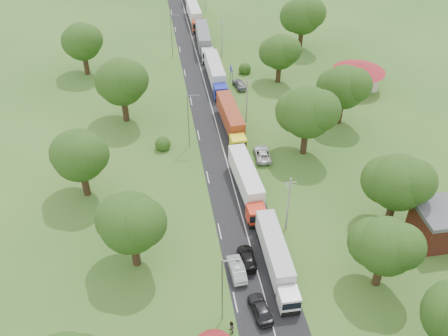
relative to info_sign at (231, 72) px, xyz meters
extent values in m
plane|color=#2B561C|center=(-5.20, -35.00, -3.00)|extent=(260.00, 260.00, 0.00)
cube|color=black|center=(-5.20, -15.00, -3.00)|extent=(8.00, 200.00, 0.04)
cylinder|color=slate|center=(0.00, -1.20, -1.00)|extent=(0.12, 0.12, 4.00)
cylinder|color=slate|center=(0.00, 1.20, -1.00)|extent=(0.12, 0.12, 4.00)
cube|color=navy|center=(0.00, 0.00, 0.60)|extent=(0.06, 3.00, 1.00)
cube|color=silver|center=(0.00, 0.00, 0.60)|extent=(0.07, 3.10, 0.06)
cylinder|color=gray|center=(0.30, -42.00, 1.50)|extent=(0.24, 0.24, 9.00)
cube|color=gray|center=(0.30, -42.00, 5.30)|extent=(1.60, 0.10, 0.10)
cube|color=gray|center=(0.30, -42.00, 4.80)|extent=(1.20, 0.10, 0.10)
cylinder|color=gray|center=(0.30, -14.00, 1.50)|extent=(0.24, 0.24, 9.00)
cube|color=gray|center=(0.30, -14.00, 5.30)|extent=(1.60, 0.10, 0.10)
cube|color=gray|center=(0.30, -14.00, 4.80)|extent=(1.20, 0.10, 0.10)
cylinder|color=gray|center=(0.30, 14.00, 1.50)|extent=(0.24, 0.24, 9.00)
cube|color=gray|center=(0.30, 14.00, 5.30)|extent=(1.60, 0.10, 0.10)
cube|color=gray|center=(0.30, 14.00, 4.80)|extent=(1.20, 0.10, 0.10)
cylinder|color=slate|center=(-10.70, -55.00, 2.00)|extent=(0.16, 0.16, 10.00)
cube|color=slate|center=(-9.80, -55.00, 6.70)|extent=(1.80, 0.10, 0.10)
cube|color=slate|center=(-9.00, -55.00, 6.55)|extent=(0.50, 0.22, 0.15)
cylinder|color=slate|center=(-10.70, -20.00, 2.00)|extent=(0.16, 0.16, 10.00)
cube|color=slate|center=(-9.80, -20.00, 6.70)|extent=(1.80, 0.10, 0.10)
cube|color=slate|center=(-9.00, -20.00, 6.55)|extent=(0.50, 0.22, 0.15)
cylinder|color=slate|center=(-10.70, 15.00, 2.00)|extent=(0.16, 0.16, 10.00)
cube|color=slate|center=(-9.80, 15.00, 6.70)|extent=(1.80, 0.10, 0.10)
cube|color=slate|center=(-9.00, 15.00, 6.55)|extent=(0.50, 0.22, 0.15)
cylinder|color=#382616|center=(8.80, -53.00, -1.08)|extent=(1.04, 1.04, 3.85)
sphere|color=#213F11|center=(8.80, -53.00, 3.60)|extent=(7.00, 7.00, 7.00)
sphere|color=#213F11|center=(10.05, -54.00, 4.35)|extent=(5.50, 5.50, 5.50)
sphere|color=#213F11|center=(7.80, -51.75, 3.10)|extent=(6.00, 6.00, 6.00)
cylinder|color=#382616|center=(14.80, -43.00, -0.90)|extent=(1.08, 1.08, 4.20)
sphere|color=#213F11|center=(14.80, -43.00, 4.22)|extent=(7.70, 7.70, 7.70)
sphere|color=#213F11|center=(16.18, -44.10, 5.05)|extent=(6.05, 6.05, 6.05)
sphere|color=#213F11|center=(13.70, -41.63, 3.67)|extent=(6.60, 6.60, 6.60)
cylinder|color=#382616|center=(7.80, -25.00, -0.73)|extent=(1.12, 1.12, 4.55)
sphere|color=#213F11|center=(7.80, -25.00, 4.85)|extent=(8.40, 8.40, 8.40)
sphere|color=#213F11|center=(9.30, -26.20, 5.75)|extent=(6.60, 6.60, 6.60)
sphere|color=#213F11|center=(6.60, -23.50, 4.25)|extent=(7.20, 7.20, 7.20)
cylinder|color=#382616|center=(16.80, -17.00, -0.90)|extent=(1.08, 1.08, 4.20)
sphere|color=#213F11|center=(16.80, -17.00, 4.22)|extent=(7.70, 7.70, 7.70)
sphere|color=#213F11|center=(18.18, -18.10, 5.05)|extent=(6.05, 6.05, 6.05)
sphere|color=#213F11|center=(15.70, -15.63, 3.67)|extent=(6.60, 6.60, 6.60)
cylinder|color=#382616|center=(9.80, 0.00, -1.08)|extent=(1.04, 1.04, 3.85)
sphere|color=#213F11|center=(9.80, 0.00, 3.60)|extent=(7.00, 7.00, 7.00)
sphere|color=#213F11|center=(11.05, -1.00, 4.35)|extent=(5.50, 5.50, 5.50)
sphere|color=#213F11|center=(8.80, 1.25, 3.10)|extent=(6.00, 6.00, 6.00)
cylinder|color=#382616|center=(18.80, 15.00, -0.73)|extent=(1.12, 1.12, 4.55)
sphere|color=#213F11|center=(18.80, 15.00, 4.85)|extent=(8.40, 8.40, 8.40)
sphere|color=#213F11|center=(20.30, 13.80, 5.75)|extent=(6.60, 6.60, 6.60)
sphere|color=#213F11|center=(17.60, 16.50, 4.25)|extent=(7.20, 7.20, 7.20)
cylinder|color=#382616|center=(-20.20, -45.00, -0.90)|extent=(1.08, 1.08, 4.20)
sphere|color=#213F11|center=(-20.20, -45.00, 4.22)|extent=(7.70, 7.70, 7.70)
sphere|color=#213F11|center=(-18.82, -46.10, 5.05)|extent=(6.05, 6.05, 6.05)
sphere|color=#213F11|center=(-21.30, -43.63, 3.67)|extent=(6.60, 6.60, 6.60)
cylinder|color=#382616|center=(-27.20, -30.00, -0.90)|extent=(1.08, 1.08, 4.20)
sphere|color=#213F11|center=(-27.20, -30.00, 4.22)|extent=(7.70, 7.70, 7.70)
sphere|color=#213F11|center=(-25.82, -31.10, 5.05)|extent=(6.05, 6.05, 6.05)
sphere|color=#213F11|center=(-28.30, -28.63, 3.67)|extent=(6.60, 6.60, 6.60)
cylinder|color=#382616|center=(-21.20, -10.00, -0.73)|extent=(1.12, 1.12, 4.55)
sphere|color=#213F11|center=(-21.20, -10.00, 4.85)|extent=(8.40, 8.40, 8.40)
sphere|color=#213F11|center=(-19.70, -11.20, 5.75)|extent=(6.60, 6.60, 6.60)
sphere|color=#213F11|center=(-22.40, -8.50, 4.25)|extent=(7.20, 7.20, 7.20)
cylinder|color=#382616|center=(-29.20, 10.00, -0.90)|extent=(1.08, 1.08, 4.20)
sphere|color=#213F11|center=(-29.20, 10.00, 4.22)|extent=(7.70, 7.70, 7.70)
sphere|color=#213F11|center=(-27.82, 8.90, 5.05)|extent=(6.05, 6.05, 6.05)
sphere|color=#213F11|center=(-30.30, 11.37, 3.67)|extent=(6.60, 6.60, 6.60)
cube|color=maroon|center=(20.80, -47.00, -0.70)|extent=(8.00, 6.00, 4.60)
cube|color=beige|center=(24.80, -5.00, -1.00)|extent=(7.00, 5.00, 4.00)
cone|color=maroon|center=(24.80, -5.00, 1.90)|extent=(10.08, 10.08, 1.80)
cube|color=white|center=(-2.86, -54.82, -1.49)|extent=(2.37, 2.37, 2.44)
cube|color=black|center=(-2.86, -56.00, -1.15)|extent=(2.25, 0.04, 1.07)
cube|color=slate|center=(-2.86, -55.94, -2.46)|extent=(2.15, 0.27, 0.34)
cube|color=slate|center=(-2.86, -47.98, -2.27)|extent=(2.35, 11.25, 0.29)
cube|color=#BBBAC0|center=(-2.86, -47.69, -0.51)|extent=(2.54, 11.55, 2.93)
cylinder|color=black|center=(-2.86, -55.70, -2.51)|extent=(2.30, 0.98, 0.98)
cylinder|color=black|center=(-2.86, -53.94, -2.51)|extent=(2.30, 0.98, 0.98)
cylinder|color=black|center=(-2.86, -44.56, -2.51)|extent=(2.30, 0.98, 0.98)
cylinder|color=black|center=(-2.86, -43.10, -2.51)|extent=(2.30, 0.98, 0.98)
cube|color=red|center=(-3.55, -40.19, -1.41)|extent=(2.59, 2.59, 2.56)
cube|color=black|center=(-3.55, -41.43, -1.05)|extent=(2.36, 0.15, 1.13)
cube|color=slate|center=(-3.55, -41.37, -2.44)|extent=(2.27, 0.38, 0.36)
cube|color=slate|center=(-3.55, -33.01, -2.23)|extent=(3.01, 11.91, 0.31)
cube|color=silver|center=(-3.55, -32.70, -0.39)|extent=(3.23, 12.23, 3.08)
cylinder|color=black|center=(-3.55, -41.11, -2.49)|extent=(2.41, 1.03, 1.03)
cylinder|color=black|center=(-3.55, -39.26, -2.49)|extent=(2.41, 1.03, 1.03)
cylinder|color=black|center=(-3.55, -29.42, -2.49)|extent=(2.41, 1.03, 1.03)
cylinder|color=black|center=(-3.55, -27.88, -2.49)|extent=(2.41, 1.03, 1.03)
cube|color=yellow|center=(-2.88, -22.88, -1.40)|extent=(2.59, 2.59, 2.58)
cube|color=black|center=(-2.88, -24.13, -1.04)|extent=(2.37, 0.13, 1.13)
cube|color=slate|center=(-2.88, -24.07, -2.43)|extent=(2.28, 0.36, 0.36)
cube|color=slate|center=(-2.88, -15.66, -2.23)|extent=(2.92, 11.96, 0.31)
cube|color=maroon|center=(-2.88, -15.35, -0.37)|extent=(3.14, 12.28, 3.09)
cylinder|color=black|center=(-2.88, -23.81, -2.49)|extent=(2.42, 1.03, 1.03)
cylinder|color=black|center=(-2.88, -21.95, -2.49)|extent=(2.42, 1.03, 1.03)
cylinder|color=black|center=(-2.88, -12.05, -2.49)|extent=(2.42, 1.03, 1.03)
cylinder|color=black|center=(-2.88, -10.50, -2.49)|extent=(2.42, 1.03, 1.03)
cube|color=#1B28A6|center=(-3.01, -5.22, -1.37)|extent=(2.53, 2.53, 2.63)
cube|color=black|center=(-3.01, -6.49, -1.00)|extent=(2.42, 0.02, 1.16)
cube|color=slate|center=(-3.01, -6.43, -2.42)|extent=(2.32, 0.25, 0.37)
cube|color=slate|center=(-3.01, 2.16, -2.21)|extent=(2.44, 12.12, 0.32)
cube|color=silver|center=(-3.01, 2.47, -0.32)|extent=(2.65, 12.44, 3.16)
cylinder|color=black|center=(-3.01, -6.17, -2.48)|extent=(2.48, 1.05, 1.05)
cylinder|color=black|center=(-3.01, -4.27, -2.48)|extent=(2.48, 1.05, 1.05)
cylinder|color=black|center=(-3.01, 5.84, -2.48)|extent=(2.48, 1.05, 1.05)
cylinder|color=black|center=(-3.01, 7.42, -2.48)|extent=(2.48, 1.05, 1.05)
cube|color=#BCBCBC|center=(-3.23, 11.36, -1.33)|extent=(2.71, 2.71, 2.70)
cube|color=black|center=(-3.23, 10.06, -0.95)|extent=(2.48, 0.14, 1.19)
cube|color=slate|center=(-3.23, 10.12, -2.41)|extent=(2.38, 0.36, 0.38)
cube|color=slate|center=(-3.23, 18.92, -2.19)|extent=(3.08, 12.52, 0.32)
cube|color=#5A5C62|center=(-3.23, 19.25, -0.25)|extent=(3.31, 12.86, 3.24)
cylinder|color=black|center=(-3.23, 10.39, -2.46)|extent=(2.54, 1.08, 1.08)
cylinder|color=black|center=(-3.23, 12.34, -2.46)|extent=(2.54, 1.08, 1.08)
cylinder|color=black|center=(-3.23, 22.70, -2.46)|extent=(2.54, 1.08, 1.08)
cylinder|color=black|center=(-3.23, 24.32, -2.46)|extent=(2.54, 1.08, 1.08)
cube|color=#9E3318|center=(-3.46, 28.39, -1.41)|extent=(2.50, 2.50, 2.57)
cube|color=black|center=(-3.46, 27.14, -1.05)|extent=(2.36, 0.05, 1.13)
cube|color=slate|center=(-3.46, 27.21, -2.44)|extent=(2.26, 0.28, 0.36)
cube|color=slate|center=(-3.46, 35.58, -2.23)|extent=(2.52, 11.84, 0.31)
cube|color=silver|center=(-3.46, 35.88, -0.38)|extent=(2.73, 12.15, 3.08)
cylinder|color=black|center=(-3.46, 27.46, -2.49)|extent=(2.41, 1.03, 1.03)
cylinder|color=black|center=(-3.46, 29.31, -2.49)|extent=(2.41, 1.03, 1.03)
cylinder|color=black|center=(-3.46, 39.17, -2.49)|extent=(2.41, 1.03, 1.03)
cylinder|color=black|center=(-3.46, 40.71, -2.49)|extent=(2.41, 1.03, 1.03)
cube|color=#2A712C|center=(-2.91, 45.39, -1.35)|extent=(2.69, 2.69, 2.66)
cube|color=black|center=(-2.91, 44.10, -0.98)|extent=(2.45, 0.15, 1.17)
cube|color=slate|center=(-2.91, 44.16, -2.42)|extent=(2.35, 0.38, 0.37)
cylinder|color=black|center=(-2.91, 44.43, -2.47)|extent=(2.50, 1.06, 1.06)
cylinder|color=black|center=(-2.91, 46.34, -2.47)|extent=(2.50, 1.06, 1.06)
imported|color=black|center=(-6.20, -55.00, -2.18)|extent=(2.55, 5.02, 1.64)
imported|color=#999DA1|center=(-7.84, -48.67, -2.19)|extent=(1.95, 5.00, 1.62)
imported|color=black|center=(-6.20, -47.00, -2.29)|extent=(2.08, 4.95, 1.43)
imported|color=silver|center=(0.75, -25.25, -2.27)|extent=(2.81, 5.46, 1.47)
imported|color=slate|center=(1.50, -1.19, -2.22)|extent=(2.45, 4.79, 1.56)
imported|color=gray|center=(-10.00, -57.00, -2.10)|extent=(0.84, 0.99, 1.81)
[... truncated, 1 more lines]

